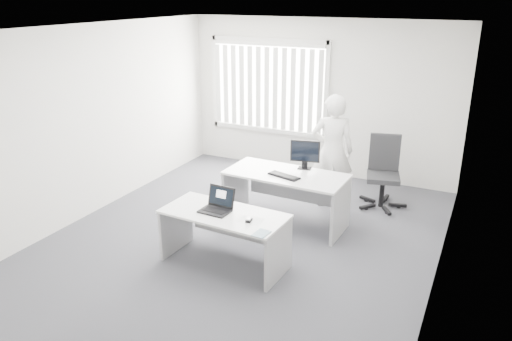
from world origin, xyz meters
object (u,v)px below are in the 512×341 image
at_px(desk_near, 224,227).
at_px(monitor, 305,155).
at_px(desk_far, 286,188).
at_px(person, 332,151).
at_px(office_chair, 382,185).
at_px(laptop, 214,201).

height_order(desk_near, monitor, monitor).
relative_size(desk_near, desk_far, 0.90).
bearing_deg(desk_near, person, 78.38).
xyz_separation_m(office_chair, person, (-0.74, -0.34, 0.54)).
bearing_deg(person, laptop, 53.13).
xyz_separation_m(person, laptop, (-0.72, -2.36, -0.06)).
relative_size(office_chair, monitor, 2.65).
bearing_deg(monitor, laptop, -117.51).
bearing_deg(office_chair, desk_near, -131.13).
xyz_separation_m(office_chair, laptop, (-1.46, -2.70, 0.48)).
height_order(office_chair, person, person).
distance_m(desk_near, desk_far, 1.41).
height_order(office_chair, monitor, monitor).
bearing_deg(laptop, monitor, 76.62).
distance_m(desk_near, office_chair, 2.99).
height_order(desk_near, laptop, laptop).
height_order(laptop, monitor, monitor).
height_order(person, monitor, person).
bearing_deg(desk_near, desk_far, 83.56).
bearing_deg(office_chair, person, -169.86).
bearing_deg(desk_far, office_chair, 50.82).
height_order(office_chair, laptop, office_chair).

